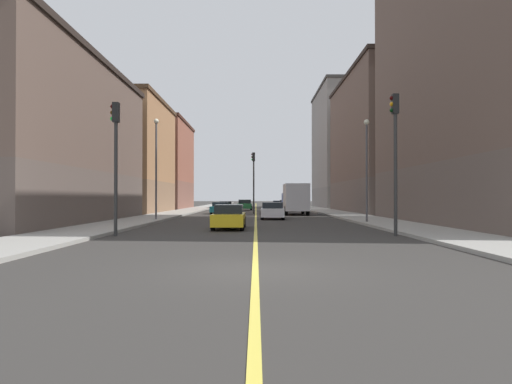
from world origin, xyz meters
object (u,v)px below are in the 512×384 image
(traffic_light_left_near, at_px, (397,145))
(car_black, at_px, (228,206))
(building_right_midblock, at_px, (120,157))
(car_blue, at_px, (280,205))
(building_left_far, at_px, (351,148))
(car_green, at_px, (247,205))
(building_right_corner, at_px, (29,140))
(traffic_light_median_far, at_px, (256,175))
(car_teal, at_px, (223,208))
(car_maroon, at_px, (288,206))
(box_truck, at_px, (297,199))
(street_lamp_right_near, at_px, (158,159))
(traffic_light_right_near, at_px, (118,150))
(street_lamp_left_near, at_px, (369,159))
(car_white, at_px, (275,211))
(building_left_mid, at_px, (392,144))
(building_left_near, at_px, (507,29))
(building_right_distant, at_px, (155,166))
(car_yellow, at_px, (231,217))

(traffic_light_left_near, height_order, car_black, traffic_light_left_near)
(building_right_midblock, relative_size, car_blue, 3.91)
(building_left_far, height_order, car_green, building_left_far)
(building_right_corner, distance_m, traffic_light_median_far, 23.83)
(traffic_light_median_far, distance_m, car_teal, 4.97)
(car_teal, height_order, car_maroon, car_maroon)
(traffic_light_median_far, bearing_deg, box_truck, -29.99)
(box_truck, bearing_deg, street_lamp_right_near, -131.73)
(traffic_light_median_far, height_order, car_blue, traffic_light_median_far)
(traffic_light_left_near, height_order, traffic_light_right_near, traffic_light_left_near)
(street_lamp_left_near, relative_size, car_white, 1.61)
(traffic_light_median_far, bearing_deg, car_teal, 175.19)
(building_left_mid, height_order, car_white, building_left_mid)
(car_maroon, bearing_deg, traffic_light_left_near, -86.45)
(car_white, xyz_separation_m, car_maroon, (2.55, 22.84, 0.01))
(car_blue, distance_m, box_truck, 25.66)
(building_right_corner, bearing_deg, street_lamp_left_near, -0.93)
(car_blue, height_order, car_green, car_green)
(building_left_mid, xyz_separation_m, building_left_far, (0.00, 23.77, 1.88))
(building_left_near, bearing_deg, building_left_far, 90.00)
(building_left_near, relative_size, building_left_far, 1.24)
(car_black, height_order, box_truck, box_truck)
(building_left_far, height_order, car_blue, building_left_far)
(car_maroon, relative_size, car_green, 1.08)
(traffic_light_left_near, relative_size, street_lamp_left_near, 0.95)
(building_left_mid, bearing_deg, car_black, 154.07)
(car_black, bearing_deg, street_lamp_left_near, -70.77)
(building_left_mid, height_order, car_black, building_left_mid)
(building_left_far, relative_size, building_right_corner, 0.84)
(building_left_far, height_order, street_lamp_right_near, building_left_far)
(building_left_mid, relative_size, street_lamp_right_near, 3.08)
(building_right_distant, xyz_separation_m, car_blue, (18.85, 2.25, -5.90))
(building_left_far, bearing_deg, building_right_distant, -166.52)
(building_right_corner, height_order, car_green, building_right_corner)
(building_left_near, bearing_deg, street_lamp_right_near, 165.83)
(building_right_midblock, relative_size, car_green, 3.79)
(traffic_light_median_far, bearing_deg, traffic_light_left_near, -77.04)
(street_lamp_right_near, relative_size, car_yellow, 1.65)
(street_lamp_right_near, distance_m, car_yellow, 11.23)
(car_green, bearing_deg, box_truck, -72.92)
(car_yellow, relative_size, car_blue, 1.10)
(building_left_far, bearing_deg, building_right_midblock, -140.45)
(building_right_distant, distance_m, traffic_light_right_near, 50.48)
(street_lamp_right_near, bearing_deg, traffic_light_right_near, -85.84)
(building_right_midblock, height_order, car_blue, building_right_midblock)
(car_blue, distance_m, car_green, 9.32)
(traffic_light_left_near, height_order, box_truck, traffic_light_left_near)
(street_lamp_left_near, relative_size, car_blue, 1.66)
(traffic_light_right_near, distance_m, car_green, 44.32)
(building_right_corner, relative_size, street_lamp_right_near, 3.13)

